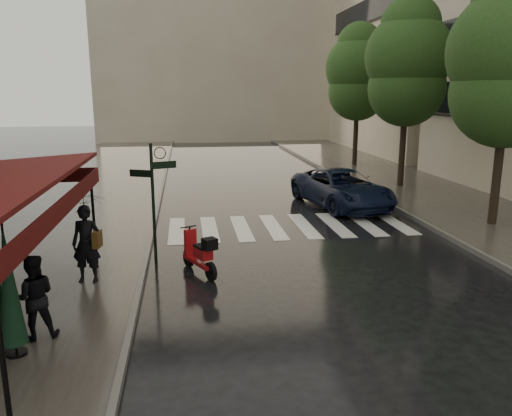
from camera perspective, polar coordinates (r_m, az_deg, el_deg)
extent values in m
plane|color=black|center=(10.59, -5.59, -11.11)|extent=(120.00, 120.00, 0.00)
cube|color=#38332D|center=(22.46, -18.58, 1.40)|extent=(6.00, 60.00, 0.12)
cube|color=#38332D|center=(24.49, 17.72, 2.38)|extent=(5.50, 60.00, 0.12)
cube|color=#595651|center=(22.10, -10.79, 1.72)|extent=(0.12, 60.00, 0.16)
cube|color=#595651|center=(23.41, 11.53, 2.31)|extent=(0.12, 60.00, 0.16)
cube|color=silver|center=(16.25, -9.04, -2.54)|extent=(0.50, 3.20, 0.01)
cube|color=silver|center=(16.26, -5.34, -2.42)|extent=(0.50, 3.20, 0.01)
cube|color=silver|center=(16.34, -1.65, -2.29)|extent=(0.50, 3.20, 0.01)
cube|color=silver|center=(16.48, 1.98, -2.15)|extent=(0.50, 3.20, 0.01)
cube|color=silver|center=(16.69, 5.53, -2.01)|extent=(0.50, 3.20, 0.01)
cube|color=silver|center=(16.97, 8.98, -1.87)|extent=(0.50, 3.20, 0.01)
cube|color=silver|center=(17.30, 12.31, -1.72)|extent=(0.50, 3.20, 0.01)
cube|color=silver|center=(17.69, 15.50, -1.58)|extent=(0.50, 3.20, 0.01)
cube|color=#4C0A0C|center=(9.62, -20.94, 0.34)|extent=(0.04, 7.00, 0.35)
cylinder|color=black|center=(7.03, -27.12, -13.99)|extent=(0.07, 0.07, 2.35)
cylinder|color=black|center=(12.98, -18.06, -1.10)|extent=(0.07, 0.07, 2.35)
cylinder|color=black|center=(12.99, -11.65, 0.44)|extent=(0.08, 0.08, 3.10)
cube|color=black|center=(12.80, -10.51, 4.86)|extent=(0.62, 0.26, 0.18)
cube|color=black|center=(12.86, -13.06, 3.88)|extent=(0.56, 0.29, 0.18)
cube|color=tan|center=(39.75, 18.14, 19.53)|extent=(8.00, 16.00, 18.50)
cube|color=tan|center=(48.12, -4.30, 19.76)|extent=(22.00, 6.00, 20.00)
cylinder|color=black|center=(17.84, 25.99, 5.04)|extent=(0.28, 0.28, 4.26)
sphere|color=#193A15|center=(17.72, 26.66, 11.62)|extent=(3.40, 3.40, 3.40)
sphere|color=#193A15|center=(17.77, 27.10, 15.76)|extent=(3.80, 3.80, 3.80)
cylinder|color=black|center=(23.88, 16.46, 7.79)|extent=(0.28, 0.28, 4.48)
sphere|color=#193A15|center=(23.80, 16.80, 12.97)|extent=(3.40, 3.40, 3.40)
sphere|color=#193A15|center=(23.85, 17.02, 16.23)|extent=(3.80, 3.80, 3.80)
sphere|color=#193A15|center=(23.97, 17.24, 19.28)|extent=(2.60, 2.60, 2.60)
cylinder|color=black|center=(30.44, 11.35, 8.97)|extent=(0.28, 0.28, 4.37)
sphere|color=#193A15|center=(30.37, 11.53, 12.94)|extent=(3.40, 3.40, 3.40)
sphere|color=#193A15|center=(30.41, 11.64, 15.43)|extent=(3.80, 3.80, 3.80)
sphere|color=#193A15|center=(30.49, 11.76, 17.77)|extent=(2.60, 2.60, 2.60)
imported|color=black|center=(11.86, -18.81, -3.91)|extent=(0.70, 0.52, 1.77)
imported|color=black|center=(11.59, -19.22, 1.51)|extent=(1.20, 1.22, 0.96)
cube|color=#523515|center=(11.75, -17.70, -3.41)|extent=(0.19, 0.35, 0.38)
imported|color=black|center=(9.56, -24.05, -9.27)|extent=(0.85, 0.73, 1.51)
cylinder|color=black|center=(11.85, -5.19, -7.24)|extent=(0.28, 0.45, 0.45)
cylinder|color=black|center=(12.84, -7.73, -5.68)|extent=(0.28, 0.45, 0.45)
cube|color=maroon|center=(12.34, -6.57, -6.07)|extent=(0.77, 1.22, 0.09)
cube|color=maroon|center=(12.05, -6.09, -5.11)|extent=(0.48, 0.59, 0.26)
cube|color=maroon|center=(12.59, -7.51, -3.98)|extent=(0.32, 0.23, 0.71)
cylinder|color=black|center=(12.56, -7.75, -2.15)|extent=(0.41, 0.22, 0.03)
cube|color=black|center=(11.66, -5.32, -4.10)|extent=(0.40, 0.39, 0.26)
imported|color=black|center=(19.61, 9.77, 2.24)|extent=(3.33, 5.50, 1.43)
cylinder|color=black|center=(9.40, -25.65, -14.71)|extent=(0.33, 0.33, 0.05)
cylinder|color=black|center=(8.97, -26.35, -8.43)|extent=(0.04, 0.04, 2.15)
cone|color=black|center=(8.93, -26.42, -7.78)|extent=(0.40, 0.40, 2.05)
cylinder|color=black|center=(9.62, -27.14, -14.22)|extent=(0.36, 0.36, 0.05)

